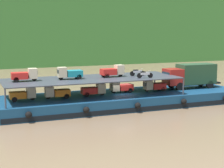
# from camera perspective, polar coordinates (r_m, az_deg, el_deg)

# --- Properties ---
(ground_plane) EXTENTS (400.00, 400.00, 0.00)m
(ground_plane) POSITION_cam_1_polar(r_m,az_deg,el_deg) (44.14, 1.63, -3.37)
(ground_plane) COLOR #7F664C
(cargo_barge) EXTENTS (29.28, 8.39, 1.50)m
(cargo_barge) POSITION_cam_1_polar(r_m,az_deg,el_deg) (43.97, 1.65, -2.42)
(cargo_barge) COLOR navy
(cargo_barge) RESTS_ON ground
(covered_lorry) EXTENTS (7.88, 2.38, 3.10)m
(covered_lorry) POSITION_cam_1_polar(r_m,az_deg,el_deg) (48.47, 12.03, 1.36)
(covered_lorry) COLOR maroon
(covered_lorry) RESTS_ON cargo_barge
(cargo_rack) EXTENTS (20.08, 7.06, 2.00)m
(cargo_rack) POSITION_cam_1_polar(r_m,az_deg,el_deg) (42.19, -3.09, 0.80)
(cargo_rack) COLOR #383D47
(cargo_rack) RESTS_ON cargo_barge
(mini_truck_lower_stern) EXTENTS (2.74, 1.20, 1.38)m
(mini_truck_lower_stern) POSITION_cam_1_polar(r_m,az_deg,el_deg) (40.53, -13.54, -1.54)
(mini_truck_lower_stern) COLOR orange
(mini_truck_lower_stern) RESTS_ON cargo_barge
(mini_truck_lower_aft) EXTENTS (2.78, 1.27, 1.38)m
(mini_truck_lower_aft) POSITION_cam_1_polar(r_m,az_deg,el_deg) (40.99, -8.48, -1.27)
(mini_truck_lower_aft) COLOR orange
(mini_truck_lower_aft) RESTS_ON cargo_barge
(mini_truck_lower_mid) EXTENTS (2.79, 1.30, 1.38)m
(mini_truck_lower_mid) POSITION_cam_1_polar(r_m,az_deg,el_deg) (42.25, -2.82, -0.89)
(mini_truck_lower_mid) COLOR red
(mini_truck_lower_mid) RESTS_ON cargo_barge
(mini_truck_lower_fore) EXTENTS (2.79, 1.28, 1.38)m
(mini_truck_lower_fore) POSITION_cam_1_polar(r_m,az_deg,el_deg) (44.26, 1.40, -0.45)
(mini_truck_lower_fore) COLOR red
(mini_truck_lower_fore) RESTS_ON cargo_barge
(mini_truck_lower_bow) EXTENTS (2.75, 1.22, 1.38)m
(mini_truck_lower_bow) POSITION_cam_1_polar(r_m,az_deg,el_deg) (45.49, 6.49, -0.25)
(mini_truck_lower_bow) COLOR red
(mini_truck_lower_bow) RESTS_ON cargo_barge
(mini_truck_upper_stern) EXTENTS (2.77, 1.26, 1.38)m
(mini_truck_upper_stern) POSITION_cam_1_polar(r_m,az_deg,el_deg) (40.70, -13.28, 1.36)
(mini_truck_upper_stern) COLOR red
(mini_truck_upper_stern) RESTS_ON cargo_rack
(mini_truck_upper_mid) EXTENTS (2.75, 1.22, 1.38)m
(mini_truck_upper_mid) POSITION_cam_1_polar(r_m,az_deg,el_deg) (41.53, -6.56, 1.68)
(mini_truck_upper_mid) COLOR teal
(mini_truck_upper_mid) RESTS_ON cargo_rack
(mini_truck_upper_fore) EXTENTS (2.78, 1.27, 1.38)m
(mini_truck_upper_fore) POSITION_cam_1_polar(r_m,az_deg,el_deg) (43.22, 0.11, 2.01)
(mini_truck_upper_fore) COLOR red
(mini_truck_upper_fore) RESTS_ON cargo_rack
(motorcycle_upper_port) EXTENTS (1.90, 0.55, 0.87)m
(motorcycle_upper_port) POSITION_cam_1_polar(r_m,az_deg,el_deg) (42.37, 5.07, 1.49)
(motorcycle_upper_port) COLOR black
(motorcycle_upper_port) RESTS_ON cargo_rack
(motorcycle_upper_centre) EXTENTS (1.90, 0.55, 0.87)m
(motorcycle_upper_centre) POSITION_cam_1_polar(r_m,az_deg,el_deg) (44.29, 3.92, 1.81)
(motorcycle_upper_centre) COLOR black
(motorcycle_upper_centre) RESTS_ON cargo_rack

